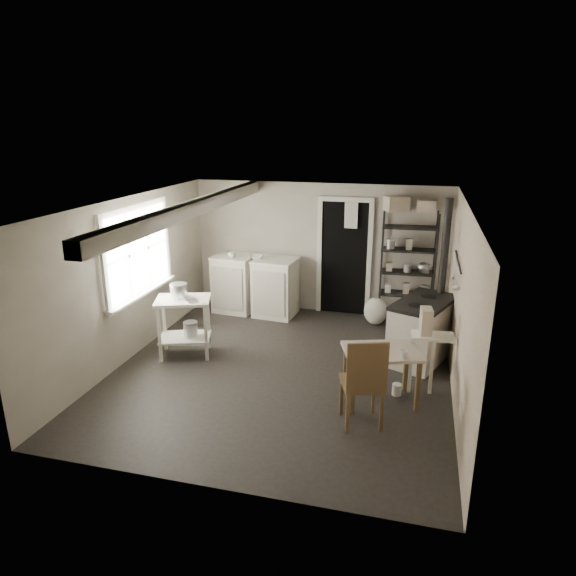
% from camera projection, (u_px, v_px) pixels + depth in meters
% --- Properties ---
extents(floor, '(5.00, 5.00, 0.00)m').
position_uv_depth(floor, '(283.00, 370.00, 7.10)').
color(floor, black).
rests_on(floor, ground).
extents(ceiling, '(5.00, 5.00, 0.00)m').
position_uv_depth(ceiling, '(282.00, 204.00, 6.41)').
color(ceiling, silver).
rests_on(ceiling, wall_back).
extents(wall_back, '(4.50, 0.02, 2.30)m').
position_uv_depth(wall_back, '(319.00, 249.00, 9.06)').
color(wall_back, '#B2A897').
rests_on(wall_back, ground).
extents(wall_front, '(4.50, 0.02, 2.30)m').
position_uv_depth(wall_front, '(207.00, 377.00, 4.45)').
color(wall_front, '#B2A897').
rests_on(wall_front, ground).
extents(wall_left, '(0.02, 5.00, 2.30)m').
position_uv_depth(wall_left, '(130.00, 279.00, 7.29)').
color(wall_left, '#B2A897').
rests_on(wall_left, ground).
extents(wall_right, '(0.02, 5.00, 2.30)m').
position_uv_depth(wall_right, '(461.00, 305.00, 6.22)').
color(wall_right, '#B2A897').
rests_on(wall_right, ground).
extents(window, '(0.12, 1.76, 1.28)m').
position_uv_depth(window, '(137.00, 252.00, 7.36)').
color(window, white).
rests_on(window, wall_left).
extents(doorway, '(0.96, 0.10, 2.08)m').
position_uv_depth(doorway, '(344.00, 259.00, 8.97)').
color(doorway, white).
rests_on(doorway, ground).
extents(ceiling_beam, '(0.18, 5.00, 0.18)m').
position_uv_depth(ceiling_beam, '(194.00, 208.00, 6.72)').
color(ceiling_beam, white).
rests_on(ceiling_beam, ceiling).
extents(wallpaper_panel, '(0.01, 5.00, 2.30)m').
position_uv_depth(wallpaper_panel, '(460.00, 305.00, 6.22)').
color(wallpaper_panel, beige).
rests_on(wallpaper_panel, wall_right).
extents(utensil_rail, '(0.06, 1.20, 0.44)m').
position_uv_depth(utensil_rail, '(457.00, 261.00, 6.66)').
color(utensil_rail, silver).
rests_on(utensil_rail, wall_right).
extents(prep_table, '(0.89, 0.75, 0.87)m').
position_uv_depth(prep_table, '(185.00, 329.00, 7.46)').
color(prep_table, white).
rests_on(prep_table, ground).
extents(stockpot, '(0.31, 0.31, 0.26)m').
position_uv_depth(stockpot, '(179.00, 292.00, 7.37)').
color(stockpot, silver).
rests_on(stockpot, prep_table).
extents(saucepan, '(0.22, 0.22, 0.10)m').
position_uv_depth(saucepan, '(192.00, 303.00, 7.21)').
color(saucepan, silver).
rests_on(saucepan, prep_table).
extents(bucket, '(0.25, 0.25, 0.23)m').
position_uv_depth(bucket, '(191.00, 329.00, 7.51)').
color(bucket, silver).
rests_on(bucket, prep_table).
extents(base_cabinets, '(1.60, 0.79, 1.02)m').
position_uv_depth(base_cabinets, '(255.00, 288.00, 9.16)').
color(base_cabinets, silver).
rests_on(base_cabinets, ground).
extents(mixing_bowl, '(0.31, 0.31, 0.07)m').
position_uv_depth(mixing_bowl, '(257.00, 262.00, 8.95)').
color(mixing_bowl, white).
rests_on(mixing_bowl, base_cabinets).
extents(counter_cup, '(0.15, 0.15, 0.10)m').
position_uv_depth(counter_cup, '(232.00, 260.00, 9.00)').
color(counter_cup, white).
rests_on(counter_cup, base_cabinets).
extents(shelf_rack, '(0.92, 0.40, 1.90)m').
position_uv_depth(shelf_rack, '(407.00, 268.00, 8.57)').
color(shelf_rack, black).
rests_on(shelf_rack, ground).
extents(shelf_jar, '(0.10, 0.10, 0.21)m').
position_uv_depth(shelf_jar, '(391.00, 242.00, 8.56)').
color(shelf_jar, white).
rests_on(shelf_jar, shelf_rack).
extents(storage_box_a, '(0.44, 0.42, 0.24)m').
position_uv_depth(storage_box_a, '(396.00, 204.00, 8.30)').
color(storage_box_a, beige).
rests_on(storage_box_a, shelf_rack).
extents(storage_box_b, '(0.31, 0.29, 0.19)m').
position_uv_depth(storage_box_b, '(427.00, 207.00, 8.20)').
color(storage_box_b, beige).
rests_on(storage_box_b, shelf_rack).
extents(stove, '(1.00, 1.28, 0.89)m').
position_uv_depth(stove, '(422.00, 331.00, 7.30)').
color(stove, silver).
rests_on(stove, ground).
extents(stovepipe, '(0.15, 0.15, 1.51)m').
position_uv_depth(stovepipe, '(445.00, 246.00, 7.29)').
color(stovepipe, black).
rests_on(stovepipe, stove).
extents(side_ledge, '(0.54, 0.33, 0.80)m').
position_uv_depth(side_ledge, '(431.00, 362.00, 6.36)').
color(side_ledge, white).
rests_on(side_ledge, ground).
extents(oats_box, '(0.16, 0.23, 0.33)m').
position_uv_depth(oats_box, '(426.00, 317.00, 6.23)').
color(oats_box, beige).
rests_on(oats_box, side_ledge).
extents(work_table, '(1.05, 0.87, 0.68)m').
position_uv_depth(work_table, '(381.00, 373.00, 6.19)').
color(work_table, beige).
rests_on(work_table, ground).
extents(table_cup, '(0.11, 0.11, 0.09)m').
position_uv_depth(table_cup, '(404.00, 348.00, 5.87)').
color(table_cup, white).
rests_on(table_cup, work_table).
extents(chair, '(0.57, 0.59, 1.08)m').
position_uv_depth(chair, '(362.00, 384.00, 5.70)').
color(chair, brown).
rests_on(chair, ground).
extents(flour_sack, '(0.41, 0.35, 0.47)m').
position_uv_depth(flour_sack, '(376.00, 311.00, 8.67)').
color(flour_sack, silver).
rests_on(flour_sack, ground).
extents(floor_crock, '(0.14, 0.14, 0.15)m').
position_uv_depth(floor_crock, '(397.00, 389.00, 6.43)').
color(floor_crock, white).
rests_on(floor_crock, ground).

